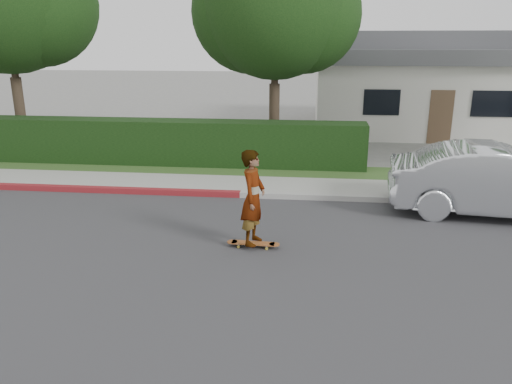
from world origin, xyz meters
TOP-DOWN VIEW (x-y plane):
  - ground at (0.00, 0.00)m, footprint 120.00×120.00m
  - road at (0.00, 0.00)m, footprint 60.00×8.00m
  - curb_far at (0.00, 4.10)m, footprint 60.00×0.20m
  - curb_red_section at (-5.00, 4.10)m, footprint 12.00×0.21m
  - sidewalk_far at (0.00, 5.00)m, footprint 60.00×1.60m
  - planting_strip at (0.00, 6.60)m, footprint 60.00×1.60m
  - hedge at (-3.00, 7.20)m, footprint 15.00×1.00m
  - tree_center at (1.49, 9.19)m, footprint 5.66×4.84m
  - house at (8.00, 16.00)m, footprint 10.60×8.60m
  - skateboard at (1.72, 0.84)m, footprint 1.06×0.25m
  - skateboarder at (1.72, 0.84)m, footprint 0.57×0.75m
  - car_silver at (7.15, 3.38)m, footprint 5.11×2.25m

SIDE VIEW (x-z plane):
  - ground at x=0.00m, z-range 0.00..0.00m
  - road at x=0.00m, z-range 0.00..0.01m
  - planting_strip at x=0.00m, z-range 0.00..0.10m
  - sidewalk_far at x=0.00m, z-range 0.00..0.12m
  - curb_far at x=0.00m, z-range 0.00..0.15m
  - curb_red_section at x=-5.00m, z-range 0.00..0.15m
  - skateboard at x=1.72m, z-range 0.04..0.14m
  - hedge at x=-3.00m, z-range 0.00..1.50m
  - car_silver at x=7.15m, z-range 0.00..1.63m
  - skateboarder at x=1.72m, z-range 0.11..1.97m
  - house at x=8.00m, z-range -0.05..4.25m
  - tree_center at x=1.49m, z-range 1.18..8.62m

